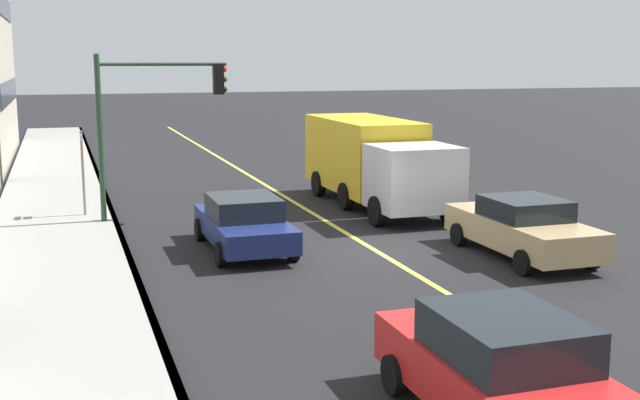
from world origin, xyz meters
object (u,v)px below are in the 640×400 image
(car_tan, at_px, (522,227))
(car_red, at_px, (502,372))
(car_navy, at_px, (244,223))
(traffic_light_mast, at_px, (153,107))
(truck_yellow, at_px, (374,160))
(street_sign_post, at_px, (83,167))

(car_tan, relative_size, car_red, 1.04)
(car_navy, relative_size, traffic_light_mast, 0.89)
(traffic_light_mast, bearing_deg, truck_yellow, -85.40)
(truck_yellow, height_order, street_sign_post, truck_yellow)
(car_red, bearing_deg, street_sign_post, 16.05)
(car_tan, distance_m, car_navy, 7.02)
(car_tan, xyz_separation_m, traffic_light_mast, (7.12, 8.13, 2.71))
(truck_yellow, xyz_separation_m, traffic_light_mast, (-0.58, 7.28, 1.90))
(traffic_light_mast, xyz_separation_m, street_sign_post, (1.16, 2.05, -1.84))
(street_sign_post, bearing_deg, traffic_light_mast, -119.53)
(car_tan, bearing_deg, car_red, 146.33)
(car_tan, xyz_separation_m, street_sign_post, (8.29, 10.18, 0.86))
(car_tan, xyz_separation_m, car_red, (-8.17, 5.44, 0.05))
(street_sign_post, bearing_deg, car_red, -163.95)
(car_navy, distance_m, traffic_light_mast, 5.35)
(car_navy, xyz_separation_m, truck_yellow, (4.86, -5.56, 0.83))
(car_navy, relative_size, street_sign_post, 1.64)
(car_red, relative_size, car_navy, 1.01)
(car_navy, distance_m, truck_yellow, 7.43)
(traffic_light_mast, bearing_deg, car_navy, -158.16)
(car_navy, bearing_deg, truck_yellow, -48.88)
(car_red, height_order, truck_yellow, truck_yellow)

